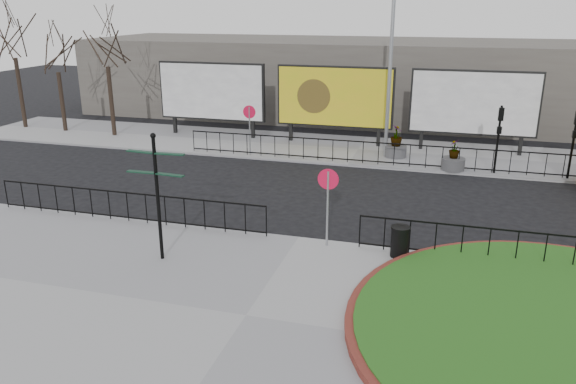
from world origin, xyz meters
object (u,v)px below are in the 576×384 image
(billboard_mid, at_px, (335,97))
(planter_b, at_px, (396,146))
(planter_c, at_px, (453,160))
(litter_bin, at_px, (400,241))
(fingerpost_sign, at_px, (157,185))
(lamp_post, at_px, (391,59))

(billboard_mid, xyz_separation_m, planter_b, (3.50, -1.97, -1.92))
(billboard_mid, bearing_deg, planter_c, -29.86)
(litter_bin, bearing_deg, planter_b, 96.10)
(fingerpost_sign, bearing_deg, planter_b, 72.92)
(fingerpost_sign, bearing_deg, litter_bin, 21.79)
(billboard_mid, bearing_deg, lamp_post, -33.25)
(billboard_mid, height_order, planter_c, billboard_mid)
(billboard_mid, distance_m, fingerpost_sign, 15.75)
(lamp_post, height_order, fingerpost_sign, lamp_post)
(planter_b, bearing_deg, fingerpost_sign, -111.83)
(lamp_post, xyz_separation_m, fingerpost_sign, (-4.98, -13.66, -2.43))
(planter_c, bearing_deg, lamp_post, 153.53)
(lamp_post, bearing_deg, fingerpost_sign, -110.02)
(lamp_post, xyz_separation_m, litter_bin, (1.73, -11.60, -4.23))
(litter_bin, bearing_deg, planter_c, 81.58)
(fingerpost_sign, bearing_deg, planter_c, 60.56)
(planter_b, bearing_deg, billboard_mid, 150.57)
(billboard_mid, relative_size, fingerpost_sign, 1.64)
(fingerpost_sign, bearing_deg, billboard_mid, 87.57)
(lamp_post, bearing_deg, planter_c, -26.47)
(fingerpost_sign, xyz_separation_m, planter_c, (8.19, 12.06, -1.83))
(billboard_mid, height_order, fingerpost_sign, billboard_mid)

